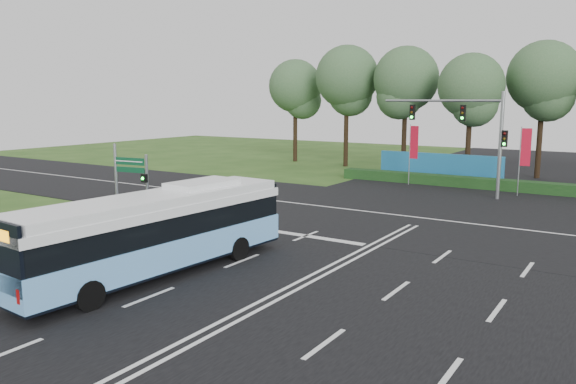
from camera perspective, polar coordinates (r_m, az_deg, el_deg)
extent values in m
plane|color=#2A4D19|center=(21.10, 2.51, -8.49)|extent=(120.00, 120.00, 0.00)
cube|color=black|center=(21.09, 2.51, -8.44)|extent=(20.00, 120.00, 0.04)
cube|color=black|center=(31.71, 13.56, -2.63)|extent=(120.00, 14.00, 0.05)
cube|color=black|center=(27.55, -24.11, -4.98)|extent=(5.00, 18.00, 0.06)
cube|color=gray|center=(25.61, -21.16, -5.77)|extent=(0.25, 18.00, 0.12)
cube|color=#67ACEE|center=(21.37, -13.12, -5.65)|extent=(3.19, 11.61, 1.05)
cube|color=black|center=(21.50, -13.07, -6.88)|extent=(3.16, 11.55, 0.29)
cube|color=black|center=(21.15, -13.22, -3.14)|extent=(3.08, 11.43, 0.91)
cube|color=white|center=(21.03, -13.28, -1.62)|extent=(3.19, 11.61, 0.33)
cube|color=white|center=(20.97, -13.31, -0.72)|extent=(3.11, 11.15, 0.33)
cube|color=white|center=(22.51, -8.67, 0.84)|extent=(1.73, 2.97, 0.24)
cube|color=black|center=(18.16, -27.13, -5.85)|extent=(2.32, 0.28, 2.10)
cylinder|color=black|center=(24.40, -8.91, -4.91)|extent=(0.34, 1.01, 0.99)
cylinder|color=black|center=(22.90, -5.00, -5.78)|extent=(0.34, 1.01, 0.99)
cylinder|color=black|center=(20.42, -23.02, -8.40)|extent=(0.34, 1.01, 0.99)
cylinder|color=black|center=(18.60, -19.51, -9.91)|extent=(0.34, 1.01, 0.99)
cylinder|color=gray|center=(29.36, -14.08, 0.07)|extent=(0.15, 0.15, 3.74)
cube|color=black|center=(29.14, -14.39, 1.37)|extent=(0.31, 0.21, 0.43)
sphere|color=#19F233|center=(29.07, -14.54, 1.35)|extent=(0.15, 0.15, 0.15)
cylinder|color=gray|center=(27.46, -16.99, 0.08)|extent=(0.13, 0.13, 4.46)
cube|color=#0B4024|center=(26.72, -15.81, 3.02)|extent=(1.67, 0.28, 0.33)
cube|color=#0B4024|center=(26.76, -15.77, 2.19)|extent=(1.67, 0.28, 0.25)
cube|color=white|center=(26.70, -15.87, 3.02)|extent=(1.55, 0.21, 0.04)
cylinder|color=gray|center=(43.73, 12.24, 3.70)|extent=(0.07, 0.07, 4.62)
cube|color=red|center=(43.52, 12.70, 4.94)|extent=(0.62, 0.06, 2.46)
cylinder|color=gray|center=(40.74, 22.45, 2.85)|extent=(0.07, 0.07, 4.70)
cube|color=red|center=(40.66, 23.02, 4.21)|extent=(0.62, 0.17, 2.51)
cylinder|color=gray|center=(38.82, 20.76, 4.37)|extent=(0.24, 0.24, 7.00)
cylinder|color=gray|center=(39.74, 15.30, 8.94)|extent=(8.00, 0.16, 0.16)
cube|color=black|center=(39.32, 17.35, 7.68)|extent=(0.32, 0.28, 1.05)
cube|color=black|center=(40.41, 12.53, 7.91)|extent=(0.32, 0.28, 1.05)
cube|color=black|center=(38.74, 21.16, 5.08)|extent=(0.32, 0.28, 1.05)
cube|color=#123314|center=(43.48, 19.08, 0.82)|extent=(22.00, 1.20, 0.80)
cube|color=#1D6A9D|center=(46.85, 15.12, 2.46)|extent=(10.00, 0.30, 2.20)
cylinder|color=black|center=(59.38, 0.74, 6.73)|extent=(0.44, 0.44, 7.47)
sphere|color=#375B35|center=(59.33, 0.75, 10.71)|extent=(5.51, 5.51, 5.51)
cylinder|color=black|center=(55.18, 5.93, 6.85)|extent=(0.44, 0.44, 8.20)
sphere|color=#375B35|center=(55.17, 6.01, 11.56)|extent=(6.04, 6.04, 6.04)
cylinder|color=black|center=(52.36, 11.74, 6.41)|extent=(0.44, 0.44, 7.90)
sphere|color=#375B35|center=(52.33, 11.90, 11.19)|extent=(5.82, 5.82, 5.82)
cylinder|color=black|center=(48.54, 17.88, 5.52)|extent=(0.44, 0.44, 7.19)
sphere|color=#375B35|center=(48.47, 18.11, 10.21)|extent=(5.30, 5.30, 5.30)
cylinder|color=black|center=(50.67, 24.23, 5.69)|extent=(0.44, 0.44, 7.89)
sphere|color=#375B35|center=(50.64, 24.57, 10.62)|extent=(5.82, 5.82, 5.82)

